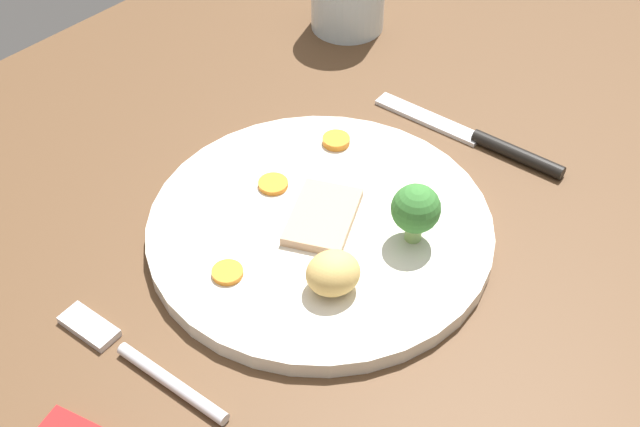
# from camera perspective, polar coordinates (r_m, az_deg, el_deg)

# --- Properties ---
(dining_table) EXTENTS (1.20, 0.84, 0.04)m
(dining_table) POSITION_cam_1_polar(r_m,az_deg,el_deg) (0.66, -0.73, -5.21)
(dining_table) COLOR brown
(dining_table) RESTS_ON ground
(dinner_plate) EXTENTS (0.27, 0.27, 0.01)m
(dinner_plate) POSITION_cam_1_polar(r_m,az_deg,el_deg) (0.67, -0.00, -1.05)
(dinner_plate) COLOR silver
(dinner_plate) RESTS_ON dining_table
(meat_slice_main) EXTENTS (0.08, 0.07, 0.01)m
(meat_slice_main) POSITION_cam_1_polar(r_m,az_deg,el_deg) (0.66, 0.19, -0.20)
(meat_slice_main) COLOR tan
(meat_slice_main) RESTS_ON dinner_plate
(roast_potato_left) EXTENTS (0.05, 0.05, 0.03)m
(roast_potato_left) POSITION_cam_1_polar(r_m,az_deg,el_deg) (0.60, 0.88, -4.02)
(roast_potato_left) COLOR #D8B260
(roast_potato_left) RESTS_ON dinner_plate
(carrot_coin_front) EXTENTS (0.02, 0.02, 0.00)m
(carrot_coin_front) POSITION_cam_1_polar(r_m,az_deg,el_deg) (0.69, -3.16, 1.98)
(carrot_coin_front) COLOR orange
(carrot_coin_front) RESTS_ON dinner_plate
(carrot_coin_back) EXTENTS (0.02, 0.02, 0.00)m
(carrot_coin_back) POSITION_cam_1_polar(r_m,az_deg,el_deg) (0.63, -6.21, -3.95)
(carrot_coin_back) COLOR orange
(carrot_coin_back) RESTS_ON dinner_plate
(carrot_coin_side) EXTENTS (0.02, 0.02, 0.01)m
(carrot_coin_side) POSITION_cam_1_polar(r_m,az_deg,el_deg) (0.73, 1.09, 4.91)
(carrot_coin_side) COLOR orange
(carrot_coin_side) RESTS_ON dinner_plate
(broccoli_floret) EXTENTS (0.04, 0.04, 0.05)m
(broccoli_floret) POSITION_cam_1_polar(r_m,az_deg,el_deg) (0.63, 6.43, 0.25)
(broccoli_floret) COLOR #8CB766
(broccoli_floret) RESTS_ON dinner_plate
(fork) EXTENTS (0.03, 0.15, 0.01)m
(fork) POSITION_cam_1_polar(r_m,az_deg,el_deg) (0.60, -12.13, -9.54)
(fork) COLOR silver
(fork) RESTS_ON dining_table
(knife) EXTENTS (0.03, 0.19, 0.01)m
(knife) POSITION_cam_1_polar(r_m,az_deg,el_deg) (0.76, 10.88, 4.82)
(knife) COLOR black
(knife) RESTS_ON dining_table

